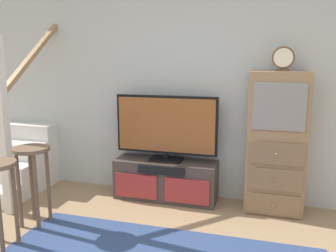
% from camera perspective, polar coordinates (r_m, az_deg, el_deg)
% --- Properties ---
extents(back_wall, '(6.40, 0.12, 2.70)m').
position_cam_1_polar(back_wall, '(3.95, 4.90, 7.64)').
color(back_wall, '#B2B7B2').
rests_on(back_wall, ground_plane).
extents(media_console, '(1.15, 0.38, 0.45)m').
position_cam_1_polar(media_console, '(3.99, -0.39, -8.83)').
color(media_console, '#423833').
rests_on(media_console, ground_plane).
extents(television, '(1.15, 0.22, 0.73)m').
position_cam_1_polar(television, '(3.85, -0.30, -0.06)').
color(television, black).
rests_on(television, media_console).
extents(side_cabinet, '(0.58, 0.38, 1.46)m').
position_cam_1_polar(side_cabinet, '(3.72, 17.33, -2.76)').
color(side_cabinet, '#93704C').
rests_on(side_cabinet, ground_plane).
extents(desk_clock, '(0.21, 0.08, 0.24)m').
position_cam_1_polar(desk_clock, '(3.60, 18.36, 10.41)').
color(desk_clock, '#4C3823').
rests_on(desk_clock, side_cabinet).
extents(staircase, '(1.00, 1.36, 2.20)m').
position_cam_1_polar(staircase, '(4.84, -23.00, -4.36)').
color(staircase, silver).
rests_on(staircase, ground_plane).
extents(bar_stool_far, '(0.34, 0.34, 0.77)m').
position_cam_1_polar(bar_stool_far, '(3.53, -21.35, -6.47)').
color(bar_stool_far, brown).
rests_on(bar_stool_far, ground_plane).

